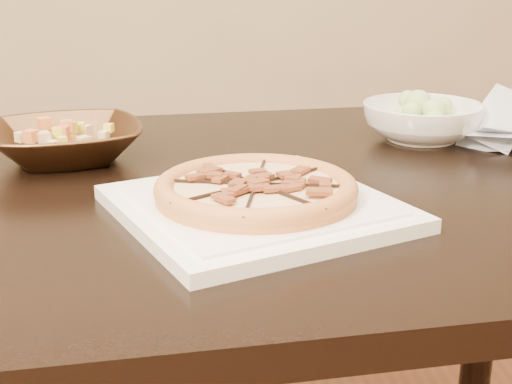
% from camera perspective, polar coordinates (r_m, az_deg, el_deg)
% --- Properties ---
extents(dining_table, '(1.52, 1.05, 0.75)m').
position_cam_1_polar(dining_table, '(1.06, -5.09, -4.20)').
color(dining_table, black).
rests_on(dining_table, floor).
extents(plate, '(0.41, 0.41, 0.02)m').
position_cam_1_polar(plate, '(0.88, -0.00, -1.20)').
color(plate, white).
rests_on(plate, dining_table).
extents(pizza, '(0.25, 0.25, 0.03)m').
position_cam_1_polar(pizza, '(0.88, 0.00, 0.24)').
color(pizza, '#DD7B50').
rests_on(pizza, plate).
extents(bronze_bowl, '(0.28, 0.28, 0.06)m').
position_cam_1_polar(bronze_bowl, '(1.16, -14.98, 3.84)').
color(bronze_bowl, '#4C311C').
rests_on(bronze_bowl, dining_table).
extents(mixed_dish, '(0.12, 0.11, 0.03)m').
position_cam_1_polar(mixed_dish, '(1.15, -15.16, 5.91)').
color(mixed_dish, '#D4B883').
rests_on(mixed_dish, bronze_bowl).
extents(salad_bowl, '(0.26, 0.26, 0.06)m').
position_cam_1_polar(salad_bowl, '(1.28, 13.13, 5.49)').
color(salad_bowl, white).
rests_on(salad_bowl, dining_table).
extents(salad, '(0.08, 0.10, 0.04)m').
position_cam_1_polar(salad, '(1.27, 13.21, 7.68)').
color(salad, '#A9CC7B').
rests_on(salad, salad_bowl).
extents(cling_film, '(0.16, 0.13, 0.05)m').
position_cam_1_polar(cling_film, '(1.27, 18.43, 4.62)').
color(cling_film, silver).
rests_on(cling_film, dining_table).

